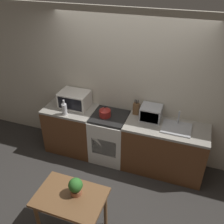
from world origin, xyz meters
TOP-DOWN VIEW (x-y plane):
  - ground_plane at (0.00, 0.00)m, footprint 16.00×16.00m
  - wall_back at (0.00, 1.07)m, footprint 10.00×0.06m
  - counter_left_run at (-0.98, 0.73)m, footprint 0.91×0.62m
  - counter_right_run at (0.76, 0.73)m, footprint 1.34×0.62m
  - stove_range at (-0.22, 0.73)m, footprint 0.61×0.62m
  - kettle at (-0.28, 0.69)m, footprint 0.20×0.20m
  - microwave at (-0.92, 0.82)m, footprint 0.52×0.38m
  - bottle at (-0.96, 0.51)m, footprint 0.09×0.09m
  - knife_block at (0.19, 0.93)m, footprint 0.10×0.07m
  - toaster_oven at (0.46, 0.86)m, footprint 0.34×0.31m
  - sink_basin at (0.91, 0.73)m, footprint 0.45×0.39m
  - dining_table at (-0.14, -0.88)m, footprint 0.86×0.58m
  - potted_plant at (-0.09, -0.82)m, footprint 0.18×0.18m

SIDE VIEW (x-z plane):
  - ground_plane at x=0.00m, z-range 0.00..0.00m
  - stove_range at x=-0.22m, z-range 0.00..0.90m
  - counter_left_run at x=-0.98m, z-range 0.00..0.90m
  - counter_right_run at x=0.76m, z-range 0.00..0.90m
  - dining_table at x=-0.14m, z-range 0.25..0.98m
  - potted_plant at x=-0.09m, z-range 0.73..0.97m
  - sink_basin at x=0.91m, z-range 0.80..1.04m
  - kettle at x=-0.28m, z-range 0.88..1.09m
  - bottle at x=-0.96m, z-range 0.87..1.15m
  - knife_block at x=0.19m, z-range 0.87..1.15m
  - toaster_oven at x=0.46m, z-range 0.90..1.14m
  - microwave at x=-0.92m, z-range 0.90..1.18m
  - wall_back at x=0.00m, z-range 0.00..2.60m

